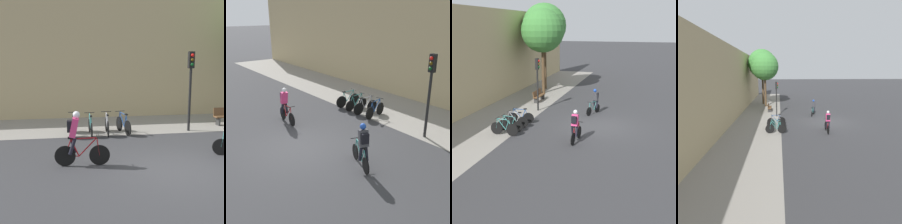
% 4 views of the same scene
% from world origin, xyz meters
% --- Properties ---
extents(ground, '(200.00, 200.00, 0.00)m').
position_xyz_m(ground, '(0.00, 0.00, 0.00)').
color(ground, '#333335').
extents(kerb_strip, '(44.00, 4.50, 0.01)m').
position_xyz_m(kerb_strip, '(0.00, 6.75, 0.00)').
color(kerb_strip, gray).
rests_on(kerb_strip, ground).
extents(building_facade, '(44.00, 0.60, 7.14)m').
position_xyz_m(building_facade, '(0.00, 9.30, 3.57)').
color(building_facade, tan).
rests_on(building_facade, ground).
extents(cyclist_pink, '(1.76, 0.46, 1.77)m').
position_xyz_m(cyclist_pink, '(-3.04, 0.85, 0.95)').
color(cyclist_pink, black).
rests_on(cyclist_pink, ground).
extents(cyclist_grey, '(1.58, 0.71, 1.74)m').
position_xyz_m(cyclist_grey, '(2.74, 0.85, 0.95)').
color(cyclist_grey, black).
rests_on(cyclist_grey, ground).
extents(parked_bike_0, '(0.46, 1.67, 0.99)m').
position_xyz_m(parked_bike_0, '(-2.97, 4.90, 0.41)').
color(parked_bike_0, black).
rests_on(parked_bike_0, ground).
extents(parked_bike_1, '(0.46, 1.58, 0.95)m').
position_xyz_m(parked_bike_1, '(-2.22, 4.90, 0.38)').
color(parked_bike_1, black).
rests_on(parked_bike_1, ground).
extents(parked_bike_2, '(0.46, 1.63, 0.97)m').
position_xyz_m(parked_bike_2, '(-1.46, 4.90, 0.40)').
color(parked_bike_2, black).
rests_on(parked_bike_2, ground).
extents(parked_bike_3, '(0.50, 1.65, 0.98)m').
position_xyz_m(parked_bike_3, '(-0.71, 4.90, 0.41)').
color(parked_bike_3, black).
rests_on(parked_bike_3, ground).
extents(traffic_light_pole, '(0.26, 0.30, 3.71)m').
position_xyz_m(traffic_light_pole, '(2.45, 4.90, 2.56)').
color(traffic_light_pole, black).
rests_on(traffic_light_pole, ground).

